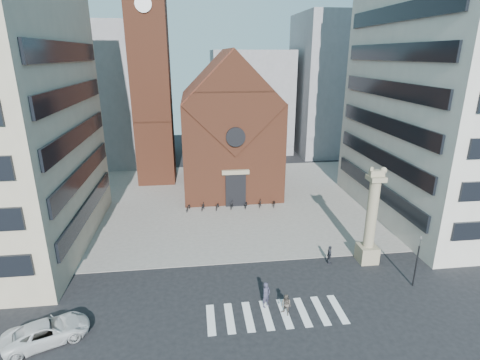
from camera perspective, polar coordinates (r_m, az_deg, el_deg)
name	(u,v)px	position (r m, az deg, el deg)	size (l,w,h in m)	color
ground	(260,289)	(30.25, 3.14, -16.32)	(120.00, 120.00, 0.00)	black
piazza	(234,200)	(46.91, -0.96, -2.99)	(46.00, 30.00, 0.05)	gray
zebra_crossing	(276,314)	(27.99, 5.47, -19.68)	(10.20, 3.20, 0.01)	white
church	(228,128)	(50.49, -1.77, 7.98)	(12.00, 16.65, 18.00)	brown
campanile	(150,67)	(52.65, -13.55, 16.43)	(5.50, 5.50, 31.20)	brown
building_right	(475,68)	(46.32, 32.17, 14.28)	(18.00, 22.00, 32.00)	beige
bg_block_left	(97,95)	(66.46, -20.96, 12.00)	(16.00, 14.00, 22.00)	gray
bg_block_mid	(250,101)	(70.66, 1.59, 11.88)	(14.00, 12.00, 18.00)	gray
bg_block_right	(341,85)	(71.71, 15.12, 13.77)	(16.00, 14.00, 24.00)	gray
lion_column	(370,225)	(34.00, 19.26, -6.54)	(1.63, 1.60, 8.68)	gray
traffic_light	(417,260)	(32.40, 25.36, -10.98)	(0.13, 0.16, 4.30)	black
white_car	(47,332)	(28.23, -27.35, -19.85)	(2.32, 5.04, 1.40)	silver
pedestrian_0	(266,295)	(28.05, 4.02, -17.05)	(0.71, 0.47, 1.95)	#302F41
pedestrian_1	(286,305)	(27.57, 7.04, -18.36)	(0.77, 0.60, 1.57)	#514941
pedestrian_2	(329,255)	(33.86, 13.47, -11.04)	(0.99, 0.41, 1.69)	#2A2B32
scooter_0	(188,207)	(43.87, -7.89, -4.15)	(0.54, 1.55, 0.81)	black
scooter_1	(203,206)	(43.85, -5.68, -4.01)	(0.42, 1.50, 0.90)	black
scooter_2	(217,206)	(43.93, -3.46, -3.97)	(0.54, 1.55, 0.81)	black
scooter_3	(232,205)	(44.04, -1.26, -3.81)	(0.42, 1.50, 0.90)	black
scooter_4	(246,205)	(44.25, 0.93, -3.76)	(0.54, 1.55, 0.81)	black
scooter_5	(260,204)	(44.49, 3.10, -3.60)	(0.42, 1.50, 0.90)	black
scooter_6	(274,203)	(44.82, 5.24, -3.54)	(0.54, 1.55, 0.81)	black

